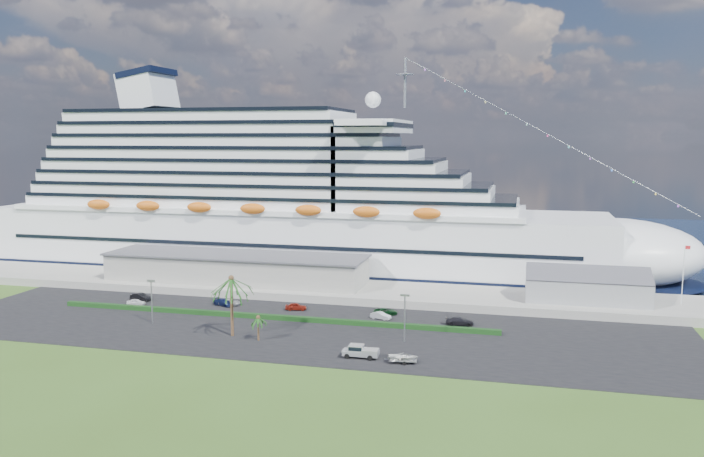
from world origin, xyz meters
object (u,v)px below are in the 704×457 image
(cruise_ship, at_px, (285,207))
(parked_car_3, at_px, (224,302))
(pickup_truck, at_px, (360,351))
(boat_trailer, at_px, (403,357))

(cruise_ship, height_order, parked_car_3, cruise_ship)
(cruise_ship, bearing_deg, pickup_truck, -61.38)
(cruise_ship, distance_m, parked_car_3, 43.33)
(parked_car_3, distance_m, pickup_truck, 43.89)
(parked_car_3, relative_size, pickup_truck, 0.85)
(cruise_ship, bearing_deg, boat_trailer, -57.30)
(cruise_ship, xyz_separation_m, boat_trailer, (43.26, -67.37, -15.56))
(parked_car_3, distance_m, boat_trailer, 50.33)
(cruise_ship, relative_size, parked_car_3, 38.86)
(cruise_ship, relative_size, boat_trailer, 35.00)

